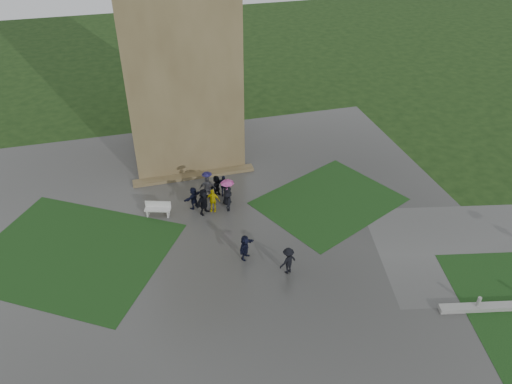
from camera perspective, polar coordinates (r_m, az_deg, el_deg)
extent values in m
plane|color=black|center=(29.17, -3.65, -9.10)|extent=(120.00, 120.00, 0.00)
cube|color=#373735|center=(30.64, -4.44, -6.60)|extent=(34.00, 34.00, 0.02)
cube|color=#133312|center=(32.28, -20.22, -6.53)|extent=(14.10, 13.46, 0.01)
cube|color=#133312|center=(34.94, 8.33, -1.05)|extent=(11.12, 10.15, 0.01)
cube|color=brown|center=(37.77, -9.16, 16.87)|extent=(8.00, 8.00, 18.00)
cube|color=brown|center=(37.45, -7.06, 1.89)|extent=(9.00, 0.80, 0.22)
cylinder|color=gray|center=(29.18, 24.04, -11.58)|extent=(0.20, 0.20, 0.90)
cube|color=silver|center=(33.57, -11.18, -1.98)|extent=(1.79, 1.02, 0.07)
cube|color=silver|center=(33.89, -12.26, -2.29)|extent=(0.23, 0.46, 0.48)
cube|color=silver|center=(33.57, -9.99, -2.38)|extent=(0.23, 0.46, 0.48)
cube|color=silver|center=(33.62, -11.14, -1.36)|extent=(1.65, 0.59, 0.46)
imported|color=black|center=(33.95, -3.35, -0.02)|extent=(1.01, 1.06, 1.80)
imported|color=black|center=(34.85, -3.73, 0.74)|extent=(0.97, 0.61, 1.58)
imported|color=black|center=(34.81, -4.55, 0.69)|extent=(1.45, 1.43, 1.62)
imported|color=#3F3F44|center=(34.32, -5.54, 0.39)|extent=(1.24, 0.89, 1.92)
imported|color=black|center=(33.78, -7.14, -0.66)|extent=(1.50, 1.32, 1.60)
imported|color=black|center=(33.11, -5.98, -1.09)|extent=(1.73, 1.59, 1.87)
imported|color=#CCBA0C|center=(33.32, -4.98, -0.95)|extent=(1.13, 0.90, 1.69)
imported|color=black|center=(33.35, -3.23, -1.08)|extent=(0.73, 1.04, 1.45)
imported|color=#F765CC|center=(32.61, -3.31, 0.81)|extent=(0.86, 0.86, 0.75)
imported|color=navy|center=(33.76, -5.63, 1.86)|extent=(0.67, 0.67, 0.59)
imported|color=black|center=(29.46, -1.26, -6.33)|extent=(1.41, 1.49, 1.63)
imported|color=black|center=(28.56, 3.69, -7.84)|extent=(1.25, 0.96, 1.72)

